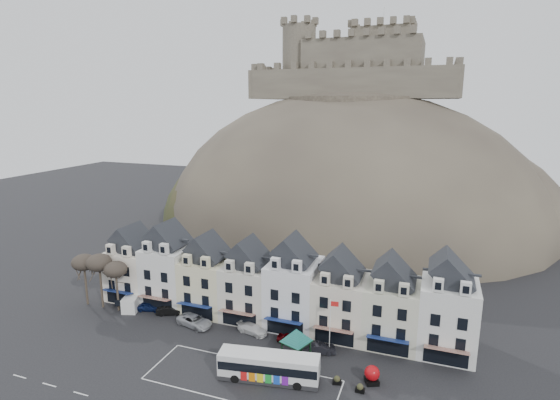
{
  "coord_description": "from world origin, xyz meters",
  "views": [
    {
      "loc": [
        21.18,
        -38.82,
        30.92
      ],
      "look_at": [
        -1.68,
        24.0,
        16.07
      ],
      "focal_mm": 28.0,
      "sensor_mm": 36.0,
      "label": 1
    }
  ],
  "objects_px": {
    "car_white": "(252,329)",
    "white_van": "(134,301)",
    "flagpole": "(331,323)",
    "car_maroon": "(291,339)",
    "car_silver": "(195,321)",
    "car_charcoal": "(319,348)",
    "red_buoy": "(372,374)",
    "bus": "(269,366)",
    "bus_shelter": "(296,335)",
    "car_black": "(170,310)",
    "car_navy": "(148,306)"
  },
  "relations": [
    {
      "from": "car_silver",
      "to": "car_charcoal",
      "type": "bearing_deg",
      "value": -77.81
    },
    {
      "from": "car_silver",
      "to": "car_navy",
      "type": "bearing_deg",
      "value": 93.93
    },
    {
      "from": "car_navy",
      "to": "car_charcoal",
      "type": "bearing_deg",
      "value": -110.75
    },
    {
      "from": "bus",
      "to": "car_charcoal",
      "type": "distance_m",
      "value": 8.27
    },
    {
      "from": "bus",
      "to": "car_maroon",
      "type": "bearing_deg",
      "value": 80.91
    },
    {
      "from": "car_charcoal",
      "to": "white_van",
      "type": "bearing_deg",
      "value": 64.68
    },
    {
      "from": "bus_shelter",
      "to": "car_navy",
      "type": "xyz_separation_m",
      "value": [
        -25.04,
        4.32,
        -2.37
      ]
    },
    {
      "from": "red_buoy",
      "to": "car_maroon",
      "type": "height_order",
      "value": "red_buoy"
    },
    {
      "from": "car_maroon",
      "to": "car_navy",
      "type": "bearing_deg",
      "value": 91.37
    },
    {
      "from": "flagpole",
      "to": "car_navy",
      "type": "bearing_deg",
      "value": 176.12
    },
    {
      "from": "bus",
      "to": "car_navy",
      "type": "distance_m",
      "value": 25.42
    },
    {
      "from": "car_black",
      "to": "car_maroon",
      "type": "bearing_deg",
      "value": -118.56
    },
    {
      "from": "car_white",
      "to": "white_van",
      "type": "bearing_deg",
      "value": 100.83
    },
    {
      "from": "white_van",
      "to": "car_black",
      "type": "xyz_separation_m",
      "value": [
        6.55,
        -0.0,
        -0.45
      ]
    },
    {
      "from": "bus",
      "to": "car_charcoal",
      "type": "bearing_deg",
      "value": 51.59
    },
    {
      "from": "car_navy",
      "to": "car_maroon",
      "type": "relative_size",
      "value": 1.03
    },
    {
      "from": "car_black",
      "to": "flagpole",
      "type": "bearing_deg",
      "value": -118.51
    },
    {
      "from": "flagpole",
      "to": "bus",
      "type": "bearing_deg",
      "value": -124.5
    },
    {
      "from": "car_black",
      "to": "car_silver",
      "type": "height_order",
      "value": "car_silver"
    },
    {
      "from": "red_buoy",
      "to": "car_charcoal",
      "type": "height_order",
      "value": "red_buoy"
    },
    {
      "from": "car_silver",
      "to": "car_white",
      "type": "distance_m",
      "value": 8.6
    },
    {
      "from": "flagpole",
      "to": "car_charcoal",
      "type": "distance_m",
      "value": 3.76
    },
    {
      "from": "flagpole",
      "to": "red_buoy",
      "type": "bearing_deg",
      "value": -36.03
    },
    {
      "from": "red_buoy",
      "to": "flagpole",
      "type": "bearing_deg",
      "value": 143.97
    },
    {
      "from": "bus",
      "to": "bus_shelter",
      "type": "distance_m",
      "value": 5.66
    },
    {
      "from": "bus",
      "to": "bus_shelter",
      "type": "bearing_deg",
      "value": 64.27
    },
    {
      "from": "bus",
      "to": "white_van",
      "type": "relative_size",
      "value": 2.22
    },
    {
      "from": "white_van",
      "to": "car_silver",
      "type": "height_order",
      "value": "white_van"
    },
    {
      "from": "bus_shelter",
      "to": "car_maroon",
      "type": "distance_m",
      "value": 4.0
    },
    {
      "from": "car_silver",
      "to": "car_charcoal",
      "type": "xyz_separation_m",
      "value": [
        18.42,
        -0.75,
        -0.06
      ]
    },
    {
      "from": "car_silver",
      "to": "car_white",
      "type": "xyz_separation_m",
      "value": [
        8.55,
        0.91,
        -0.11
      ]
    },
    {
      "from": "car_black",
      "to": "car_white",
      "type": "height_order",
      "value": "car_black"
    },
    {
      "from": "car_maroon",
      "to": "car_charcoal",
      "type": "height_order",
      "value": "car_charcoal"
    },
    {
      "from": "bus",
      "to": "car_black",
      "type": "distance_m",
      "value": 21.93
    },
    {
      "from": "bus",
      "to": "car_silver",
      "type": "relative_size",
      "value": 2.21
    },
    {
      "from": "red_buoy",
      "to": "white_van",
      "type": "xyz_separation_m",
      "value": [
        -37.35,
        6.26,
        0.03
      ]
    },
    {
      "from": "bus_shelter",
      "to": "flagpole",
      "type": "distance_m",
      "value": 4.56
    },
    {
      "from": "flagpole",
      "to": "car_silver",
      "type": "bearing_deg",
      "value": 179.25
    },
    {
      "from": "car_maroon",
      "to": "car_charcoal",
      "type": "relative_size",
      "value": 0.89
    },
    {
      "from": "red_buoy",
      "to": "car_maroon",
      "type": "distance_m",
      "value": 12.15
    },
    {
      "from": "car_black",
      "to": "car_charcoal",
      "type": "distance_m",
      "value": 23.75
    },
    {
      "from": "car_navy",
      "to": "car_white",
      "type": "relative_size",
      "value": 0.87
    },
    {
      "from": "car_maroon",
      "to": "white_van",
      "type": "bearing_deg",
      "value": 91.68
    },
    {
      "from": "bus_shelter",
      "to": "red_buoy",
      "type": "xyz_separation_m",
      "value": [
        9.6,
        -1.91,
        -1.94
      ]
    },
    {
      "from": "bus",
      "to": "flagpole",
      "type": "relative_size",
      "value": 1.6
    },
    {
      "from": "flagpole",
      "to": "car_maroon",
      "type": "relative_size",
      "value": 1.96
    },
    {
      "from": "red_buoy",
      "to": "car_silver",
      "type": "xyz_separation_m",
      "value": [
        -25.6,
        4.53,
        -0.33
      ]
    },
    {
      "from": "red_buoy",
      "to": "car_charcoal",
      "type": "xyz_separation_m",
      "value": [
        -7.18,
        3.78,
        -0.39
      ]
    },
    {
      "from": "flagpole",
      "to": "car_charcoal",
      "type": "xyz_separation_m",
      "value": [
        -1.3,
        -0.49,
        -3.49
      ]
    },
    {
      "from": "bus",
      "to": "car_silver",
      "type": "height_order",
      "value": "bus"
    }
  ]
}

